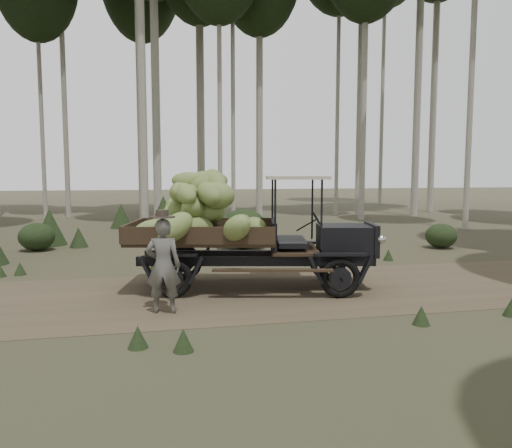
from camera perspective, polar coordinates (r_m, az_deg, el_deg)
The scene contains 5 objects.
ground at distance 9.49m, azimuth -5.57°, elevation -8.09°, with size 120.00×120.00×0.00m, color #473D2B.
dirt_track at distance 9.49m, azimuth -5.57°, elevation -8.07°, with size 70.00×4.00×0.01m, color brown.
banana_truck at distance 9.75m, azimuth -3.57°, elevation 0.59°, with size 5.07×2.71×2.46m.
farmer at distance 8.25m, azimuth -10.56°, elevation -4.60°, with size 0.63×0.48×1.69m.
undergrowth at distance 9.43m, azimuth -18.70°, elevation -5.05°, with size 22.36×22.11×1.36m.
Camera 1 is at (-1.04, -9.15, 2.29)m, focal length 35.00 mm.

